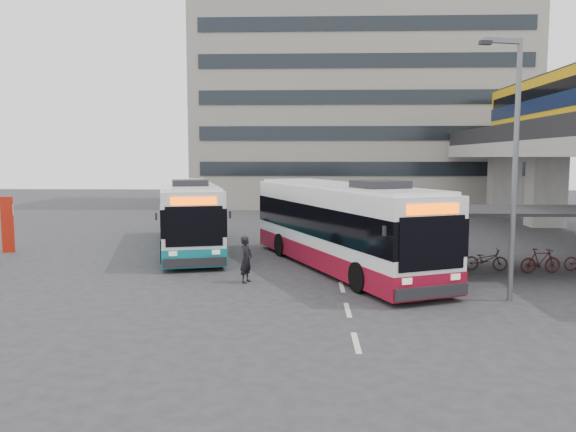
{
  "coord_description": "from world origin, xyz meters",
  "views": [
    {
      "loc": [
        1.29,
        -19.54,
        4.58
      ],
      "look_at": [
        0.41,
        5.03,
        2.0
      ],
      "focal_mm": 35.0,
      "sensor_mm": 36.0,
      "label": 1
    }
  ],
  "objects_px": {
    "pedestrian": "(246,259)",
    "lamp_post": "(513,154)",
    "bus_teal": "(188,216)",
    "bus_main": "(340,226)"
  },
  "relations": [
    {
      "from": "bus_main",
      "to": "lamp_post",
      "type": "distance_m",
      "value": 7.78
    },
    {
      "from": "pedestrian",
      "to": "bus_teal",
      "type": "bearing_deg",
      "value": 47.29
    },
    {
      "from": "bus_teal",
      "to": "pedestrian",
      "type": "height_order",
      "value": "bus_teal"
    },
    {
      "from": "pedestrian",
      "to": "lamp_post",
      "type": "distance_m",
      "value": 9.73
    },
    {
      "from": "pedestrian",
      "to": "bus_main",
      "type": "bearing_deg",
      "value": -31.3
    },
    {
      "from": "bus_teal",
      "to": "bus_main",
      "type": "bearing_deg",
      "value": -47.21
    },
    {
      "from": "lamp_post",
      "to": "pedestrian",
      "type": "bearing_deg",
      "value": 150.84
    },
    {
      "from": "bus_teal",
      "to": "pedestrian",
      "type": "relative_size",
      "value": 7.23
    },
    {
      "from": "bus_teal",
      "to": "lamp_post",
      "type": "bearing_deg",
      "value": -52.98
    },
    {
      "from": "bus_main",
      "to": "bus_teal",
      "type": "relative_size",
      "value": 1.03
    }
  ]
}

